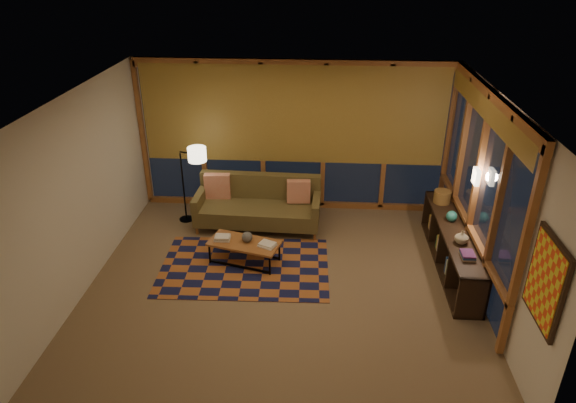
# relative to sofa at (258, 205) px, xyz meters

# --- Properties ---
(floor) EXTENTS (5.50, 5.00, 0.01)m
(floor) POSITION_rel_sofa_xyz_m (0.54, -1.59, -0.43)
(floor) COLOR #877756
(floor) RESTS_ON ground
(ceiling) EXTENTS (5.50, 5.00, 0.01)m
(ceiling) POSITION_rel_sofa_xyz_m (0.54, -1.59, 2.27)
(ceiling) COLOR white
(ceiling) RESTS_ON walls
(walls) EXTENTS (5.51, 5.01, 2.70)m
(walls) POSITION_rel_sofa_xyz_m (0.54, -1.59, 0.92)
(walls) COLOR silver
(walls) RESTS_ON floor
(window_wall_back) EXTENTS (5.30, 0.16, 2.60)m
(window_wall_back) POSITION_rel_sofa_xyz_m (0.54, 0.84, 0.92)
(window_wall_back) COLOR #AC6937
(window_wall_back) RESTS_ON walls
(window_wall_right) EXTENTS (0.16, 3.70, 2.60)m
(window_wall_right) POSITION_rel_sofa_xyz_m (3.22, -0.99, 0.92)
(window_wall_right) COLOR #AC6937
(window_wall_right) RESTS_ON walls
(wall_art) EXTENTS (0.06, 0.74, 0.94)m
(wall_art) POSITION_rel_sofa_xyz_m (3.25, -3.44, 1.02)
(wall_art) COLOR #EE441B
(wall_art) RESTS_ON walls
(wall_sconce) EXTENTS (0.12, 0.18, 0.22)m
(wall_sconce) POSITION_rel_sofa_xyz_m (3.16, -1.14, 1.12)
(wall_sconce) COLOR #F5E6BD
(wall_sconce) RESTS_ON walls
(sofa) EXTENTS (2.11, 0.91, 0.85)m
(sofa) POSITION_rel_sofa_xyz_m (0.00, 0.00, 0.00)
(sofa) COLOR brown
(sofa) RESTS_ON floor
(pillow_left) EXTENTS (0.45, 0.17, 0.44)m
(pillow_left) POSITION_rel_sofa_xyz_m (-0.72, 0.24, 0.22)
(pillow_left) COLOR red
(pillow_left) RESTS_ON sofa
(pillow_right) EXTENTS (0.40, 0.16, 0.40)m
(pillow_right) POSITION_rel_sofa_xyz_m (0.68, 0.12, 0.20)
(pillow_right) COLOR red
(pillow_right) RESTS_ON sofa
(area_rug) EXTENTS (2.57, 1.76, 0.01)m
(area_rug) POSITION_rel_sofa_xyz_m (-0.06, -1.25, -0.42)
(area_rug) COLOR #AB5E2C
(area_rug) RESTS_ON floor
(coffee_table) EXTENTS (1.16, 0.75, 0.36)m
(coffee_table) POSITION_rel_sofa_xyz_m (-0.07, -1.11, -0.25)
(coffee_table) COLOR #AC6937
(coffee_table) RESTS_ON floor
(book_stack_a) EXTENTS (0.24, 0.19, 0.07)m
(book_stack_a) POSITION_rel_sofa_xyz_m (-0.42, -1.05, -0.04)
(book_stack_a) COLOR silver
(book_stack_a) RESTS_ON coffee_table
(book_stack_b) EXTENTS (0.28, 0.26, 0.04)m
(book_stack_b) POSITION_rel_sofa_xyz_m (0.29, -1.20, -0.05)
(book_stack_b) COLOR silver
(book_stack_b) RESTS_ON coffee_table
(ceramic_pot) EXTENTS (0.20, 0.20, 0.16)m
(ceramic_pot) POSITION_rel_sofa_xyz_m (-0.03, -1.08, 0.01)
(ceramic_pot) COLOR black
(ceramic_pot) RESTS_ON coffee_table
(floor_lamp) EXTENTS (0.54, 0.43, 1.41)m
(floor_lamp) POSITION_rel_sofa_xyz_m (-1.31, 0.18, 0.28)
(floor_lamp) COLOR black
(floor_lamp) RESTS_ON floor
(bookshelf) EXTENTS (0.40, 2.57, 0.64)m
(bookshelf) POSITION_rel_sofa_xyz_m (3.03, -0.98, -0.11)
(bookshelf) COLOR #332015
(bookshelf) RESTS_ON floor
(basket) EXTENTS (0.32, 0.32, 0.20)m
(basket) POSITION_rel_sofa_xyz_m (3.01, -0.12, 0.32)
(basket) COLOR olive
(basket) RESTS_ON bookshelf
(teal_bowl) EXTENTS (0.21, 0.21, 0.16)m
(teal_bowl) POSITION_rel_sofa_xyz_m (3.03, -0.75, 0.30)
(teal_bowl) COLOR teal
(teal_bowl) RESTS_ON bookshelf
(vase) EXTENTS (0.24, 0.24, 0.20)m
(vase) POSITION_rel_sofa_xyz_m (3.03, -1.39, 0.31)
(vase) COLOR #B6AA8B
(vase) RESTS_ON bookshelf
(shelf_book_stack) EXTENTS (0.24, 0.30, 0.08)m
(shelf_book_stack) POSITION_rel_sofa_xyz_m (3.03, -1.76, 0.25)
(shelf_book_stack) COLOR silver
(shelf_book_stack) RESTS_ON bookshelf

